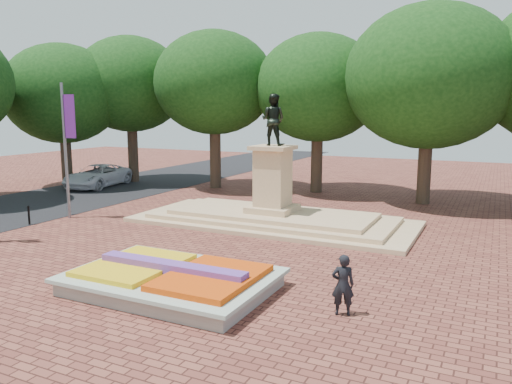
# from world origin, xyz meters

# --- Properties ---
(ground) EXTENTS (90.00, 90.00, 0.00)m
(ground) POSITION_xyz_m (0.00, 0.00, 0.00)
(ground) COLOR brown
(ground) RESTS_ON ground
(asphalt_street) EXTENTS (9.00, 90.00, 0.02)m
(asphalt_street) POSITION_xyz_m (-15.00, 5.00, 0.01)
(asphalt_street) COLOR black
(asphalt_street) RESTS_ON ground
(flower_bed) EXTENTS (6.30, 4.30, 0.91)m
(flower_bed) POSITION_xyz_m (1.03, -2.00, 0.38)
(flower_bed) COLOR gray
(flower_bed) RESTS_ON ground
(monument) EXTENTS (14.00, 6.00, 6.40)m
(monument) POSITION_xyz_m (0.00, 8.00, 0.88)
(monument) COLOR tan
(monument) RESTS_ON ground
(tree_row_back) EXTENTS (44.80, 8.80, 10.43)m
(tree_row_back) POSITION_xyz_m (2.33, 18.00, 6.67)
(tree_row_back) COLOR #35271D
(tree_row_back) RESTS_ON ground
(van) EXTENTS (3.61, 6.24, 1.63)m
(van) POSITION_xyz_m (-16.53, 13.29, 0.82)
(van) COLOR silver
(van) RESTS_ON ground
(pedestrian) EXTENTS (0.74, 0.62, 1.74)m
(pedestrian) POSITION_xyz_m (6.37, -1.49, 0.87)
(pedestrian) COLOR black
(pedestrian) RESTS_ON ground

